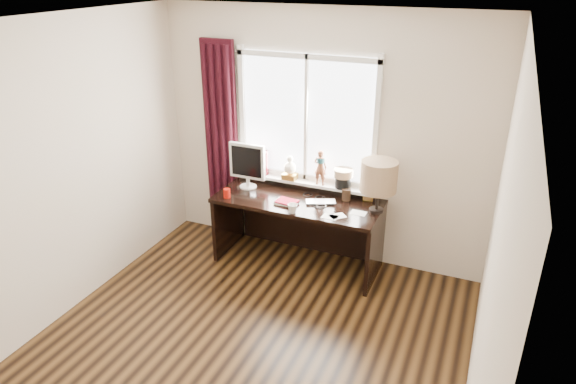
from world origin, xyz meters
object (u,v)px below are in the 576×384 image
at_px(mug, 292,208).
at_px(desk, 301,217).
at_px(monitor, 247,163).
at_px(table_lamp, 379,177).
at_px(laptop, 321,202).
at_px(red_cup, 227,193).

height_order(mug, desk, mug).
bearing_deg(mug, monitor, 150.57).
relative_size(monitor, table_lamp, 0.94).
bearing_deg(monitor, desk, 1.59).
bearing_deg(laptop, red_cup, 171.70).
bearing_deg(red_cup, laptop, 14.90).
relative_size(laptop, monitor, 0.61).
bearing_deg(mug, red_cup, 175.10).
bearing_deg(laptop, monitor, 152.34).
distance_m(red_cup, desk, 0.82).
bearing_deg(monitor, mug, -29.43).
bearing_deg(laptop, desk, 137.84).
height_order(mug, table_lamp, table_lamp).
relative_size(laptop, desk, 0.18).
height_order(laptop, table_lamp, table_lamp).
bearing_deg(desk, table_lamp, -3.94).
xyz_separation_m(laptop, red_cup, (-0.93, -0.25, 0.04)).
bearing_deg(mug, desk, 99.00).
distance_m(laptop, desk, 0.36).
bearing_deg(red_cup, mug, -4.90).
distance_m(mug, table_lamp, 0.87).
distance_m(mug, desk, 0.50).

